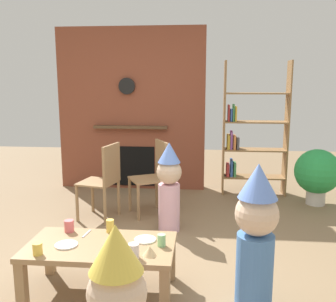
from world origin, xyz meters
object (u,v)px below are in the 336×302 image
at_px(paper_cup_near_right, 110,226).
at_px(paper_plate_front, 66,245).
at_px(coffee_table, 101,252).
at_px(child_by_the_chairs, 169,185).
at_px(paper_cup_center, 38,249).
at_px(bookshelf, 249,135).
at_px(birthday_cake_slice, 150,251).
at_px(dining_chair_left, 105,177).
at_px(paper_cup_near_left, 133,251).
at_px(paper_cup_far_right, 69,226).
at_px(dining_chair_middle, 155,173).
at_px(potted_plant_tall, 317,173).
at_px(paper_plate_rear, 145,240).
at_px(child_in_pink, 256,236).
at_px(paper_cup_far_left, 162,240).

relative_size(paper_cup_near_right, paper_plate_front, 0.62).
relative_size(coffee_table, child_by_the_chairs, 1.14).
bearing_deg(paper_cup_center, bookshelf, 58.67).
relative_size(birthday_cake_slice, dining_chair_left, 0.11).
xyz_separation_m(paper_cup_near_left, dining_chair_left, (-0.66, 1.76, 0.06)).
xyz_separation_m(paper_cup_far_right, dining_chair_middle, (0.50, 1.61, 0.07)).
xyz_separation_m(birthday_cake_slice, dining_chair_middle, (-0.21, 1.97, 0.08)).
bearing_deg(dining_chair_middle, birthday_cake_slice, 69.01).
xyz_separation_m(bookshelf, potted_plant_tall, (0.85, -0.43, -0.44)).
height_order(paper_cup_near_right, birthday_cake_slice, paper_cup_near_right).
bearing_deg(paper_cup_far_right, bookshelf, 55.84).
relative_size(bookshelf, coffee_table, 1.71).
xyz_separation_m(bookshelf, coffee_table, (-1.42, -2.78, -0.53)).
bearing_deg(paper_cup_near_left, paper_plate_rear, 82.49).
xyz_separation_m(bookshelf, paper_cup_far_right, (-1.74, -2.57, -0.42)).
relative_size(bookshelf, paper_cup_near_left, 18.46).
bearing_deg(bookshelf, child_in_pink, -95.86).
xyz_separation_m(coffee_table, potted_plant_tall, (2.27, 2.35, 0.09)).
bearing_deg(paper_plate_front, paper_cup_far_left, 4.81).
height_order(paper_plate_front, child_in_pink, child_in_pink).
relative_size(paper_cup_far_left, paper_plate_front, 0.53).
relative_size(paper_cup_far_left, potted_plant_tall, 0.12).
bearing_deg(paper_cup_far_left, bookshelf, 70.82).
bearing_deg(paper_plate_rear, paper_cup_far_right, 170.12).
height_order(paper_cup_near_right, paper_cup_far_left, paper_cup_near_right).
height_order(paper_plate_front, paper_plate_rear, same).
height_order(paper_cup_near_right, child_by_the_chairs, child_by_the_chairs).
distance_m(paper_cup_near_left, paper_cup_far_left, 0.27).
relative_size(coffee_table, paper_cup_far_left, 12.33).
bearing_deg(child_by_the_chairs, dining_chair_middle, -140.01).
bearing_deg(birthday_cake_slice, paper_cup_far_left, 67.73).
height_order(paper_cup_center, paper_cup_far_left, paper_cup_far_left).
relative_size(paper_plate_front, child_in_pink, 0.16).
bearing_deg(paper_cup_center, child_by_the_chairs, 61.79).
bearing_deg(coffee_table, potted_plant_tall, 45.93).
xyz_separation_m(bookshelf, paper_cup_center, (-1.82, -2.99, -0.43)).
bearing_deg(bookshelf, potted_plant_tall, -26.91).
distance_m(child_in_pink, dining_chair_left, 2.27).
xyz_separation_m(paper_cup_near_left, paper_cup_far_left, (0.18, 0.21, -0.01)).
relative_size(child_by_the_chairs, potted_plant_tall, 1.31).
distance_m(birthday_cake_slice, dining_chair_middle, 1.98).
bearing_deg(birthday_cake_slice, child_by_the_chairs, 89.58).
bearing_deg(child_by_the_chairs, paper_cup_far_right, -16.46).
height_order(child_in_pink, dining_chair_left, child_in_pink).
distance_m(paper_cup_far_left, child_in_pink, 0.69).
xyz_separation_m(coffee_table, dining_chair_left, (-0.38, 1.56, 0.18)).
bearing_deg(dining_chair_left, coffee_table, 116.32).
height_order(paper_cup_center, dining_chair_left, dining_chair_left).
bearing_deg(bookshelf, paper_cup_far_left, -109.18).
xyz_separation_m(coffee_table, paper_cup_far_left, (0.46, 0.01, 0.11)).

